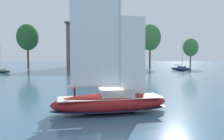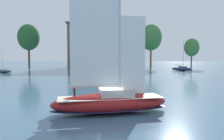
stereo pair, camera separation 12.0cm
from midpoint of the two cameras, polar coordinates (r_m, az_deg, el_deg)
The scene contains 9 objects.
ground_plane at distance 21.42m, azimuth -0.27°, elevation -11.12°, with size 400.00×400.00×0.00m, color #42667F.
waterfront_building at distance 103.30m, azimuth -2.47°, elevation 6.33°, with size 30.27×18.82×20.24m.
tree_shore_left at distance 99.14m, azimuth 20.12°, elevation 5.56°, with size 6.26×6.26×12.89m.
tree_shore_center at distance 105.40m, azimuth -20.92°, elevation 7.97°, with size 9.52×9.52×19.60m.
tree_shore_right at distance 97.37m, azimuth 10.18°, elevation 8.35°, with size 9.31×9.31×19.16m.
sailboat_main at distance 21.15m, azimuth -0.22°, elevation -7.94°, with size 11.82×6.01×15.64m.
sailboat_moored_near_marina at distance 83.59m, azimuth 17.74°, elevation 0.34°, with size 7.13×8.16×11.70m.
sailboat_moored_mid_channel at distance 78.26m, azimuth -26.40°, elevation -0.24°, with size 6.56×3.76×8.72m.
sailboat_moored_far_slip at distance 81.64m, azimuth -5.44°, elevation 0.28°, with size 6.53×4.14×8.74m.
Camera 2 is at (1.26, -20.67, 5.50)m, focal length 35.00 mm.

